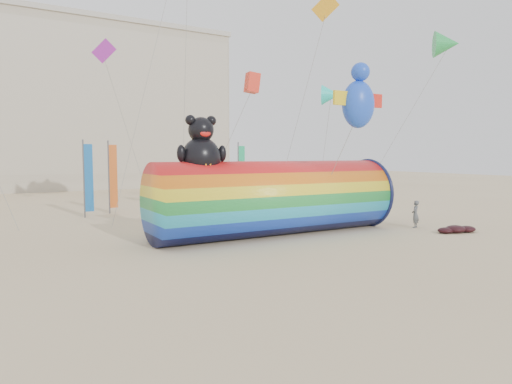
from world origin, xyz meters
TOP-DOWN VIEW (x-y plane):
  - ground at (0.00, 0.00)m, footprint 160.00×160.00m
  - windsock_assembly at (2.32, 2.60)m, footprint 13.31×4.05m
  - kite_handler at (10.48, 0.41)m, footprint 0.68×0.60m
  - fabric_bundle at (11.17, -1.83)m, footprint 2.62×1.35m
  - festival_banners at (-0.26, 15.17)m, footprint 12.66×1.50m
  - flying_kites at (2.27, 5.23)m, footprint 27.80×14.74m

SIDE VIEW (x-z plane):
  - ground at x=0.00m, z-range 0.00..0.00m
  - fabric_bundle at x=11.17m, z-range -0.03..0.37m
  - kite_handler at x=10.48m, z-range 0.00..1.57m
  - windsock_assembly at x=2.32m, z-range -1.03..5.10m
  - festival_banners at x=-0.26m, z-range 0.04..5.24m
  - flying_kites at x=2.27m, z-range 6.89..17.99m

